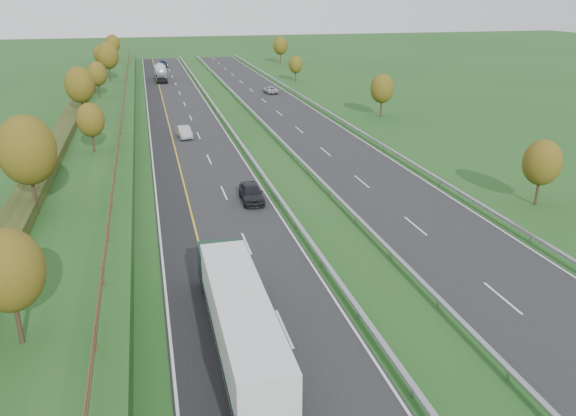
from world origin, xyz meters
name	(u,v)px	position (x,y,z in m)	size (l,w,h in m)	color
ground	(254,140)	(8.00, 55.00, 0.00)	(400.00, 400.00, 0.00)	#1D4B1A
near_carriageway	(189,135)	(0.00, 60.00, 0.02)	(10.50, 200.00, 0.04)	black
far_carriageway	(306,128)	(16.50, 60.00, 0.02)	(10.50, 200.00, 0.04)	black
hard_shoulder	(160,136)	(-3.75, 60.00, 0.02)	(3.00, 200.00, 0.04)	black
lane_markings	(236,132)	(6.40, 59.88, 0.05)	(26.75, 200.00, 0.01)	silver
embankment_left	(87,133)	(-13.00, 60.00, 1.00)	(12.00, 200.00, 2.00)	#1D4B1A
hedge_left	(69,122)	(-15.00, 60.00, 2.55)	(2.20, 180.00, 1.10)	#263315
fence_left	(121,119)	(-8.50, 59.59, 2.73)	(0.12, 189.06, 1.20)	#422B19
median_barrier_near	(230,128)	(5.70, 60.00, 0.61)	(0.32, 200.00, 0.71)	#97999F
median_barrier_far	(267,126)	(10.80, 60.00, 0.61)	(0.32, 200.00, 0.71)	#97999F
outer_barrier_far	(345,122)	(22.30, 60.00, 0.62)	(0.32, 200.00, 0.71)	#97999F
trees_left	(82,95)	(-12.64, 56.63, 6.37)	(6.64, 164.30, 7.66)	#2D2116
trees_far	(331,70)	(29.80, 89.21, 4.25)	(8.45, 118.60, 7.12)	#2D2116
box_lorry	(238,316)	(-1.60, 9.27, 2.33)	(2.58, 16.28, 4.06)	black
road_tanker	(161,72)	(-1.46, 113.31, 1.86)	(2.40, 11.22, 3.46)	silver
car_dark_near	(251,193)	(3.38, 32.12, 0.86)	(1.93, 4.79, 1.63)	black
car_silver_mid	(184,132)	(-0.67, 58.48, 0.78)	(1.57, 4.51, 1.48)	#9F9FA4
car_small_far	(163,64)	(-0.02, 138.76, 0.82)	(2.17, 5.34, 1.55)	#121638
car_oncoming	(270,90)	(18.15, 90.72, 0.68)	(2.12, 4.61, 1.28)	#ACADB1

